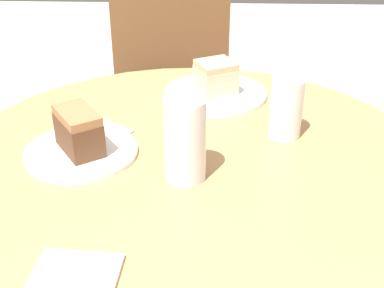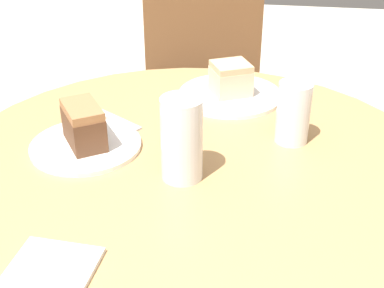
% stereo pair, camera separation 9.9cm
% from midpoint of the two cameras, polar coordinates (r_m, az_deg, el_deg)
% --- Properties ---
extents(table, '(0.97, 0.97, 0.76)m').
position_cam_midpoint_polar(table, '(1.12, 2.57, -10.22)').
color(table, tan).
rests_on(table, ground_plane).
extents(chair, '(0.48, 0.44, 0.87)m').
position_cam_midpoint_polar(chair, '(1.93, 2.35, 4.43)').
color(chair, brown).
rests_on(chair, ground_plane).
extents(plate_near, '(0.22, 0.22, 0.01)m').
position_cam_midpoint_polar(plate_near, '(1.07, -8.67, -0.25)').
color(plate_near, white).
rests_on(plate_near, table).
extents(plate_far, '(0.24, 0.24, 0.01)m').
position_cam_midpoint_polar(plate_far, '(1.28, 6.31, 5.17)').
color(plate_far, white).
rests_on(plate_far, table).
extents(cake_slice_near, '(0.11, 0.12, 0.08)m').
position_cam_midpoint_polar(cake_slice_near, '(1.05, -8.86, 1.95)').
color(cake_slice_near, brown).
rests_on(cake_slice_near, plate_near).
extents(cake_slice_far, '(0.11, 0.11, 0.07)m').
position_cam_midpoint_polar(cake_slice_far, '(1.26, 6.42, 6.91)').
color(cake_slice_far, beige).
rests_on(cake_slice_far, plate_far).
extents(glass_lemonade, '(0.07, 0.07, 0.13)m').
position_cam_midpoint_polar(glass_lemonade, '(1.09, 13.33, 2.86)').
color(glass_lemonade, silver).
rests_on(glass_lemonade, table).
extents(glass_water, '(0.07, 0.07, 0.15)m').
position_cam_midpoint_polar(glass_water, '(0.93, 1.95, -0.04)').
color(glass_water, silver).
rests_on(glass_water, table).
extents(napkin_stack, '(0.13, 0.13, 0.01)m').
position_cam_midpoint_polar(napkin_stack, '(0.78, -11.36, -13.34)').
color(napkin_stack, silver).
rests_on(napkin_stack, table).
extents(fork, '(0.16, 0.12, 0.00)m').
position_cam_midpoint_polar(fork, '(1.18, -6.38, 2.89)').
color(fork, silver).
rests_on(fork, table).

